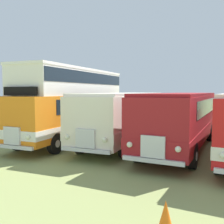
# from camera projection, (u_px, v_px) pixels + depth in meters

# --- Properties ---
(bus_first_in_row) EXTENTS (2.93, 10.86, 4.49)m
(bus_first_in_row) POSITION_uv_depth(u_px,v_px,m) (74.00, 101.00, 16.67)
(bus_first_in_row) COLOR orange
(bus_first_in_row) RESTS_ON ground
(bus_second_in_row) EXTENTS (2.90, 9.91, 2.99)m
(bus_second_in_row) POSITION_uv_depth(u_px,v_px,m) (124.00, 114.00, 15.53)
(bus_second_in_row) COLOR silver
(bus_second_in_row) RESTS_ON ground
(bus_third_in_row) EXTENTS (2.81, 10.18, 2.99)m
(bus_third_in_row) POSITION_uv_depth(u_px,v_px,m) (181.00, 117.00, 13.87)
(bus_third_in_row) COLOR maroon
(bus_third_in_row) RESTS_ON ground
(cone_mid_row) EXTENTS (0.36, 0.36, 0.71)m
(cone_mid_row) POSITION_uv_depth(u_px,v_px,m) (166.00, 216.00, 5.75)
(cone_mid_row) COLOR orange
(cone_mid_row) RESTS_ON ground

